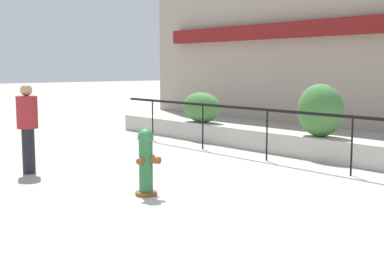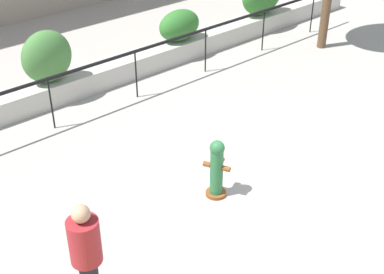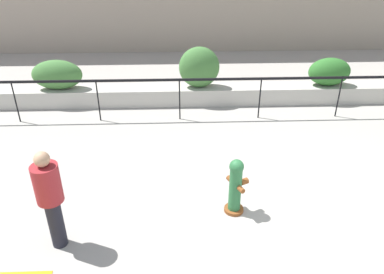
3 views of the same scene
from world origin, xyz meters
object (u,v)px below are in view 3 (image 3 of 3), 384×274
Objects in this scene: pedestrian at (50,195)px; hedge_bush_1 at (199,67)px; hedge_bush_0 at (57,75)px; fire_hydrant at (236,186)px; hedge_bush_2 at (329,72)px.

hedge_bush_1 is at bearing 65.71° from pedestrian.
fire_hydrant is (4.40, -4.98, -0.37)m from hedge_bush_0.
hedge_bush_1 is 6.25m from pedestrian.
pedestrian is at bearing -114.29° from hedge_bush_1.
fire_hydrant is (-3.43, -4.98, -0.36)m from hedge_bush_2.
hedge_bush_0 is 1.16× the size of hedge_bush_2.
hedge_bush_1 is at bearing 0.00° from hedge_bush_0.
pedestrian reaches higher than hedge_bush_2.
hedge_bush_0 is 1.32× the size of fire_hydrant.
hedge_bush_1 is at bearing 180.00° from hedge_bush_2.
pedestrian is at bearing -138.18° from hedge_bush_2.
hedge_bush_0 is at bearing 131.45° from fire_hydrant.
hedge_bush_0 reaches higher than hedge_bush_2.
hedge_bush_0 is 1.21× the size of hedge_bush_1.
hedge_bush_2 is 8.54m from pedestrian.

